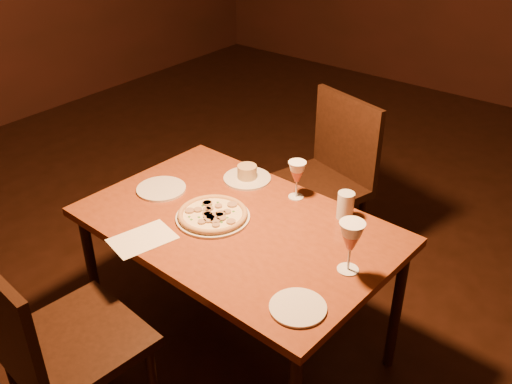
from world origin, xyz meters
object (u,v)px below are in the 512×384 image
Objects in this scene: chair_far at (325,177)px; dining_table at (238,235)px; chair_near at (54,344)px; pizza_plate at (213,215)px.

dining_table is at bearing -69.05° from chair_far.
chair_far is (-0.07, 0.78, -0.09)m from dining_table.
chair_near is 0.77m from pizza_plate.
chair_near is at bearing -99.10° from dining_table.
pizza_plate is at bearing 90.91° from chair_near.
chair_near is 1.57m from chair_far.
dining_table is 0.79m from chair_far.
chair_far reaches higher than dining_table.
chair_far is 0.83m from pizza_plate.
chair_near is 0.99× the size of chair_far.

